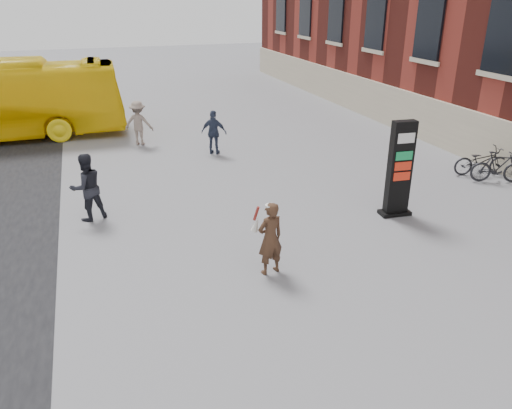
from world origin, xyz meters
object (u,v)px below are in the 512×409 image
object	(u,v)px
bike_5	(498,167)
bike_6	(481,161)
info_pylon	(400,169)
woman	(270,237)
pedestrian_c	(214,132)
pedestrian_b	(139,123)
pedestrian_a	(87,187)

from	to	relation	value
bike_5	bike_6	distance (m)	0.75
info_pylon	bike_6	bearing A→B (deg)	27.53
info_pylon	woman	world-z (taller)	info_pylon
pedestrian_c	bike_5	xyz separation A→B (m)	(8.00, -6.04, -0.32)
info_pylon	bike_5	size ratio (longest dim) A/B	1.55
pedestrian_c	bike_5	size ratio (longest dim) A/B	0.97
pedestrian_b	pedestrian_c	bearing A→B (deg)	160.86
pedestrian_a	bike_5	xyz separation A→B (m)	(12.77, -1.33, -0.42)
pedestrian_a	bike_6	world-z (taller)	pedestrian_a
woman	bike_5	bearing A→B (deg)	-174.28
woman	pedestrian_c	world-z (taller)	woman
pedestrian_a	bike_6	distance (m)	12.79
info_pylon	pedestrian_c	world-z (taller)	info_pylon
woman	bike_5	distance (m)	9.54
woman	pedestrian_c	distance (m)	9.05
info_pylon	pedestrian_a	size ratio (longest dim) A/B	1.43
pedestrian_b	pedestrian_c	world-z (taller)	pedestrian_b
info_pylon	pedestrian_a	bearing A→B (deg)	168.23
pedestrian_b	bike_5	size ratio (longest dim) A/B	1.03
info_pylon	bike_5	xyz separation A→B (m)	(4.63, 1.15, -0.82)
woman	bike_5	world-z (taller)	woman
info_pylon	pedestrian_c	bearing A→B (deg)	120.28
info_pylon	woman	distance (m)	4.81
pedestrian_c	bike_6	world-z (taller)	pedestrian_c
pedestrian_c	bike_5	bearing A→B (deg)	173.14
woman	pedestrian_a	distance (m)	5.65
pedestrian_a	bike_6	size ratio (longest dim) A/B	1.00
bike_6	woman	bearing A→B (deg)	126.59
woman	pedestrian_a	bearing A→B (deg)	-61.46
pedestrian_c	bike_5	world-z (taller)	pedestrian_c
woman	pedestrian_b	distance (m)	11.31
info_pylon	woman	xyz separation A→B (m)	(-4.44, -1.80, -0.47)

